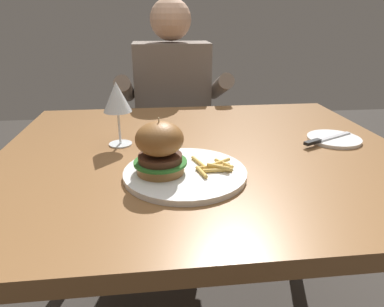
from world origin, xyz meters
TOP-DOWN VIEW (x-y plane):
  - dining_table at (0.00, 0.00)m, footprint 1.15×0.98m
  - main_plate at (-0.07, -0.17)m, footprint 0.29×0.29m
  - burger_sandwich at (-0.13, -0.17)m, footprint 0.12×0.12m
  - fries_pile at (-0.00, -0.17)m, footprint 0.10×0.12m
  - wine_glass at (-0.24, 0.06)m, footprint 0.08×0.08m
  - bread_plate at (0.41, 0.03)m, footprint 0.16×0.16m
  - table_knife at (0.36, 0.00)m, footprint 0.19×0.10m
  - diner_person at (-0.04, 0.77)m, footprint 0.51×0.36m

SIDE VIEW (x-z plane):
  - diner_person at x=-0.04m, z-range -0.02..1.15m
  - dining_table at x=0.00m, z-range 0.28..1.02m
  - bread_plate at x=0.41m, z-range 0.74..0.75m
  - main_plate at x=-0.07m, z-range 0.74..0.75m
  - table_knife at x=0.36m, z-range 0.75..0.76m
  - fries_pile at x=0.00m, z-range 0.75..0.77m
  - burger_sandwich at x=-0.13m, z-range 0.75..0.88m
  - wine_glass at x=-0.24m, z-range 0.79..0.97m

